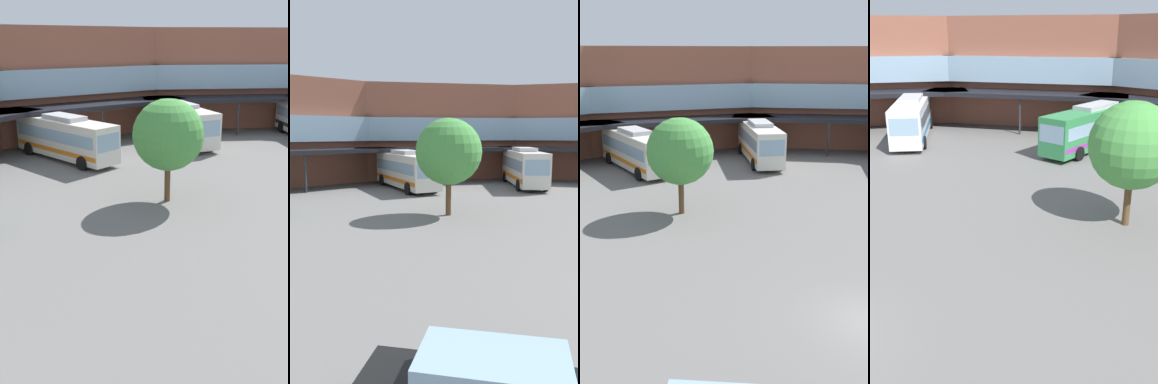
# 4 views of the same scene
# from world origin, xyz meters

# --- Properties ---
(station_building) EXTENTS (82.95, 45.91, 10.72)m
(station_building) POSITION_xyz_m (-0.00, 22.47, 5.39)
(station_building) COLOR #93543F
(station_building) RESTS_ON ground
(bus_2) EXTENTS (10.76, 10.07, 3.81)m
(bus_2) POSITION_xyz_m (-20.47, 19.79, 1.93)
(bus_2) COLOR white
(bus_2) RESTS_ON ground
(bus_4) EXTENTS (2.90, 12.52, 3.70)m
(bus_4) POSITION_xyz_m (-6.16, 27.80, 1.87)
(bus_4) COLOR #338C4C
(bus_4) RESTS_ON ground
(plaza_tree) EXTENTS (4.28, 4.28, 6.28)m
(plaza_tree) POSITION_xyz_m (3.37, 15.37, 4.13)
(plaza_tree) COLOR brown
(plaza_tree) RESTS_ON ground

